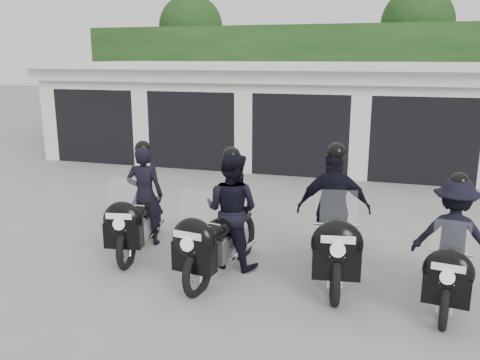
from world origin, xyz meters
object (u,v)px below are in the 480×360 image
(police_bike_a, at_px, (140,207))
(police_bike_b, at_px, (226,219))
(police_bike_d, at_px, (452,246))
(police_bike_c, at_px, (334,219))

(police_bike_a, xyz_separation_m, police_bike_b, (1.63, -0.40, 0.07))
(police_bike_d, bearing_deg, police_bike_c, 175.58)
(police_bike_c, bearing_deg, police_bike_d, -21.42)
(police_bike_b, height_order, police_bike_c, police_bike_c)
(police_bike_a, bearing_deg, police_bike_b, -23.17)
(police_bike_c, distance_m, police_bike_d, 1.63)
(police_bike_b, distance_m, police_bike_c, 1.59)
(police_bike_a, distance_m, police_bike_c, 3.18)
(police_bike_c, height_order, police_bike_d, police_bike_c)
(police_bike_b, xyz_separation_m, police_bike_c, (1.55, 0.34, 0.04))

